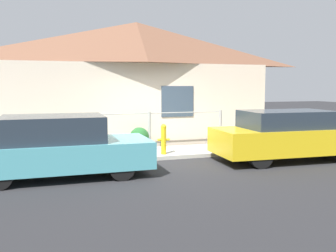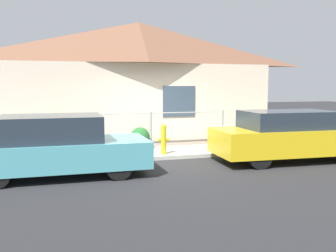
{
  "view_description": "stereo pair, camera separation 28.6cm",
  "coord_description": "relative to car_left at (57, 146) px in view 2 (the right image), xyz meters",
  "views": [
    {
      "loc": [
        -2.96,
        -9.58,
        2.04
      ],
      "look_at": [
        0.23,
        0.3,
        0.9
      ],
      "focal_mm": 40.0,
      "sensor_mm": 36.0,
      "label": 1
    },
    {
      "loc": [
        -2.69,
        -9.66,
        2.04
      ],
      "look_at": [
        0.23,
        0.3,
        0.9
      ],
      "focal_mm": 40.0,
      "sensor_mm": 36.0,
      "label": 2
    }
  ],
  "objects": [
    {
      "name": "ground_plane",
      "position": [
        2.75,
        1.05,
        -0.67
      ],
      "size": [
        60.0,
        60.0,
        0.0
      ],
      "primitive_type": "plane",
      "color": "#262628"
    },
    {
      "name": "sidewalk",
      "position": [
        2.75,
        1.86,
        -0.62
      ],
      "size": [
        24.0,
        1.61,
        0.11
      ],
      "color": "#B2AFA8",
      "rests_on": "ground_plane"
    },
    {
      "name": "house",
      "position": [
        2.75,
        4.03,
        2.58
      ],
      "size": [
        9.14,
        2.23,
        4.16
      ],
      "color": "beige",
      "rests_on": "ground_plane"
    },
    {
      "name": "fence",
      "position": [
        2.75,
        2.52,
        0.05
      ],
      "size": [
        4.9,
        0.1,
        1.12
      ],
      "color": "#999993",
      "rests_on": "sidewalk"
    },
    {
      "name": "car_left",
      "position": [
        0.0,
        0.0,
        0.0
      ],
      "size": [
        3.93,
        1.69,
        1.37
      ],
      "rotation": [
        0.0,
        0.0,
        -0.0
      ],
      "color": "teal",
      "rests_on": "ground_plane"
    },
    {
      "name": "car_right",
      "position": [
        6.03,
        0.0,
        0.01
      ],
      "size": [
        4.31,
        1.76,
        1.36
      ],
      "rotation": [
        0.0,
        0.0,
        -0.04
      ],
      "color": "gold",
      "rests_on": "ground_plane"
    },
    {
      "name": "fire_hydrant",
      "position": [
        2.85,
        1.35,
        -0.12
      ],
      "size": [
        0.35,
        0.15,
        0.85
      ],
      "color": "yellow",
      "rests_on": "sidewalk"
    },
    {
      "name": "potted_plant_near_hydrant",
      "position": [
        2.38,
        2.29,
        -0.19
      ],
      "size": [
        0.58,
        0.58,
        0.67
      ],
      "color": "brown",
      "rests_on": "sidewalk"
    },
    {
      "name": "potted_plant_by_fence",
      "position": [
        0.26,
        2.14,
        -0.25
      ],
      "size": [
        0.49,
        0.49,
        0.58
      ],
      "color": "slate",
      "rests_on": "sidewalk"
    }
  ]
}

